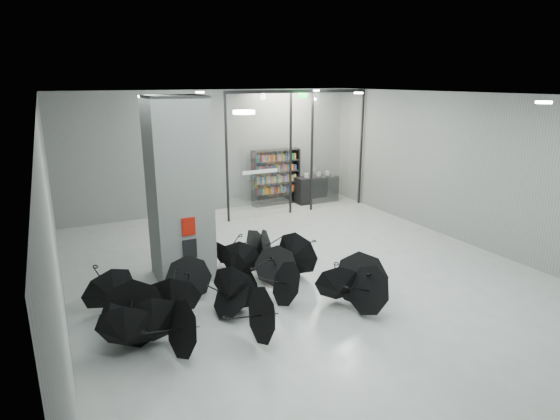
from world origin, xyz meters
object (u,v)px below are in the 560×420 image
shop_counter (316,189)px  column (179,190)px  bookshelf (276,177)px  umbrella_cluster (235,293)px

shop_counter → column: bearing=-143.3°
bookshelf → shop_counter: (1.44, -0.37, -0.51)m
column → umbrella_cluster: (0.48, -1.97, -1.69)m
column → shop_counter: (6.12, 4.38, -1.53)m
shop_counter → umbrella_cluster: (-5.64, -6.35, -0.16)m
bookshelf → umbrella_cluster: 7.95m
column → bookshelf: size_ratio=2.05×
bookshelf → shop_counter: bearing=-14.6°
shop_counter → umbrella_cluster: 8.49m
column → shop_counter: 7.68m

